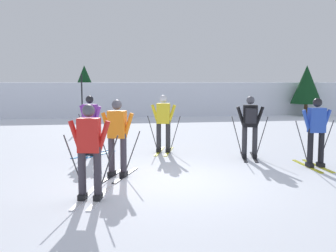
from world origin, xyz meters
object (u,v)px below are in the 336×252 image
skier_blue (316,131)px  skier_black (250,124)px  conifer_far_left (307,85)px  skier_red (89,149)px  skier_orange (117,136)px  skier_yellow (163,122)px  skier_purple (90,124)px  conifer_far_right (85,86)px  trail_marker_pole (82,101)px

skier_blue → skier_black: same height
skier_black → conifer_far_left: bearing=56.5°
skier_red → skier_orange: bearing=72.1°
skier_blue → skier_yellow: (-3.33, 2.76, -0.00)m
skier_orange → skier_yellow: bearing=62.9°
conifer_far_left → skier_purple: bearing=-137.5°
skier_orange → skier_yellow: size_ratio=1.00×
skier_purple → conifer_far_right: bearing=92.2°
conifer_far_left → conifer_far_right: 13.70m
skier_blue → skier_yellow: same height
skier_black → conifer_far_right: (-4.86, 15.44, 0.90)m
skier_yellow → skier_orange: bearing=-117.1°
skier_red → trail_marker_pole: (-0.55, 12.15, 0.30)m
skier_red → conifer_far_left: (12.87, 16.38, 1.01)m
skier_blue → conifer_far_right: (-6.01, 16.85, 0.94)m
skier_red → skier_yellow: same height
skier_yellow → conifer_far_right: 14.38m
conifer_far_left → skier_yellow: bearing=-132.8°
conifer_far_left → skier_black: bearing=-123.5°
conifer_far_left → skier_blue: bearing=-117.3°
skier_orange → skier_yellow: (1.50, 2.92, 0.00)m
skier_red → conifer_far_left: conifer_far_left is taller
skier_purple → skier_red: same height
trail_marker_pole → conifer_far_left: (13.42, 4.23, 0.71)m
skier_orange → conifer_far_right: bearing=94.0°
skier_purple → skier_blue: bearing=-25.4°
skier_blue → trail_marker_pole: trail_marker_pole is taller
skier_orange → skier_black: bearing=23.2°
trail_marker_pole → conifer_far_left: size_ratio=0.78×
skier_blue → conifer_far_left: conifer_far_left is taller
skier_orange → skier_blue: bearing=1.9°
skier_purple → skier_yellow: (2.13, 0.17, -0.00)m
skier_orange → skier_yellow: same height
skier_orange → skier_yellow: 3.28m
skier_blue → skier_yellow: 4.33m
skier_black → skier_red: bearing=-141.8°
skier_red → skier_purple: bearing=90.7°
skier_blue → skier_black: bearing=129.3°
skier_red → conifer_far_right: conifer_far_right is taller
skier_orange → conifer_far_left: (12.30, 14.61, 1.01)m
skier_purple → skier_black: size_ratio=1.00×
skier_purple → trail_marker_pole: bearing=93.7°
skier_purple → skier_black: bearing=-15.3°
skier_orange → trail_marker_pole: size_ratio=0.70×
skier_black → skier_yellow: bearing=148.3°
skier_blue → trail_marker_pole: size_ratio=0.70×
skier_black → conifer_far_right: size_ratio=0.55×
skier_orange → skier_red: size_ratio=1.00×
skier_yellow → conifer_far_right: conifer_far_right is taller
skier_red → conifer_far_left: 20.85m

